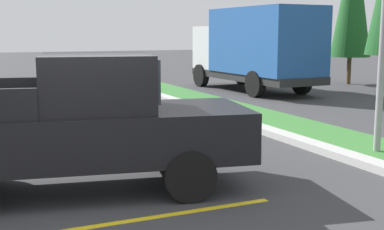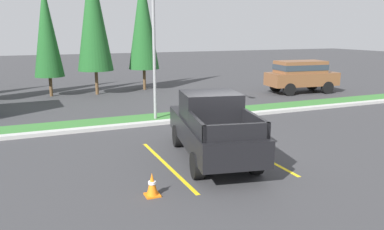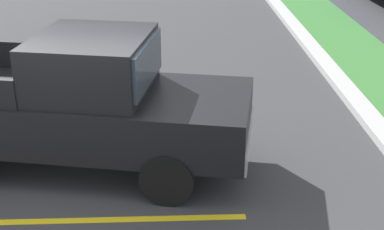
# 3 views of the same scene
# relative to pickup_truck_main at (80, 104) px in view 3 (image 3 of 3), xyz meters

# --- Properties ---
(ground_plane) EXTENTS (120.00, 120.00, 0.00)m
(ground_plane) POSITION_rel_pickup_truck_main_xyz_m (0.50, 0.03, -1.04)
(ground_plane) COLOR #38383A
(parking_line_near) EXTENTS (0.12, 4.80, 0.01)m
(parking_line_near) POSITION_rel_pickup_truck_main_xyz_m (-1.56, -0.05, -1.04)
(parking_line_near) COLOR yellow
(parking_line_near) RESTS_ON ground
(parking_line_far) EXTENTS (0.12, 4.80, 0.01)m
(parking_line_far) POSITION_rel_pickup_truck_main_xyz_m (1.54, -0.05, -1.04)
(parking_line_far) COLOR yellow
(parking_line_far) RESTS_ON ground
(pickup_truck_main) EXTENTS (2.85, 5.49, 2.10)m
(pickup_truck_main) POSITION_rel_pickup_truck_main_xyz_m (0.00, 0.00, 0.00)
(pickup_truck_main) COLOR black
(pickup_truck_main) RESTS_ON ground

